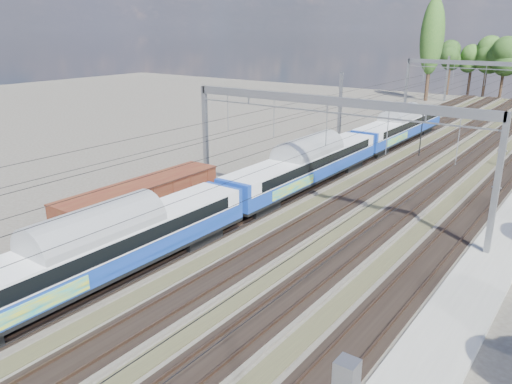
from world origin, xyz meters
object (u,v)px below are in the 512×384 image
Objects in this scene: emu_train at (305,160)px; signal_near at (422,127)px; freight_boxcar at (142,202)px; worker at (499,115)px.

signal_near is at bearing 76.53° from emu_train.
freight_boxcar is 33.08m from signal_near.
freight_boxcar is 7.95× the size of worker.
emu_train is at bearing -100.06° from signal_near.
worker is 0.30× the size of signal_near.
worker is at bearing 82.37° from emu_train.
freight_boxcar is (-4.50, -14.42, -0.68)m from emu_train.
emu_train is at bearing 72.66° from freight_boxcar.
worker is at bearing 89.27° from signal_near.
freight_boxcar is 2.40× the size of signal_near.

